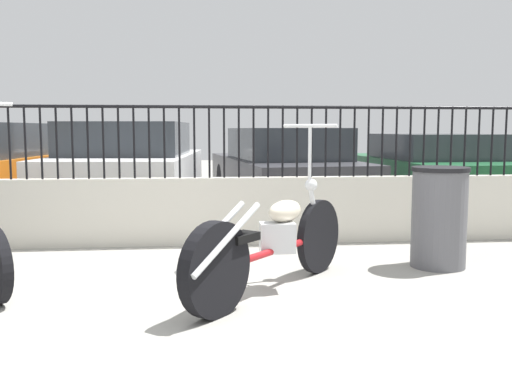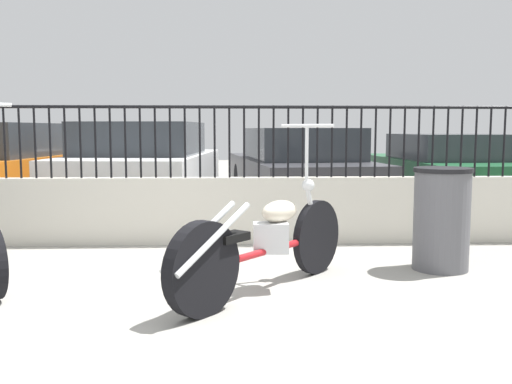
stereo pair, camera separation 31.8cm
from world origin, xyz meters
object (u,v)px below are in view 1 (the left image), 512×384
object	(u,v)px
car_dark_grey	(284,167)
trash_bin	(439,217)
motorcycle_red	(266,244)
car_green	(432,169)
car_white	(130,168)

from	to	relation	value
car_dark_grey	trash_bin	bearing A→B (deg)	-176.17
motorcycle_red	car_green	distance (m)	5.98
car_dark_grey	motorcycle_red	bearing A→B (deg)	163.47
trash_bin	motorcycle_red	bearing A→B (deg)	-156.30
motorcycle_red	car_dark_grey	distance (m)	5.28
trash_bin	car_dark_grey	bearing A→B (deg)	100.40
trash_bin	car_white	bearing A→B (deg)	130.84
trash_bin	car_green	world-z (taller)	car_green
car_white	car_green	bearing A→B (deg)	-81.56
motorcycle_red	trash_bin	xyz separation A→B (m)	(1.73, 0.76, 0.07)
motorcycle_red	car_dark_grey	size ratio (longest dim) A/B	0.36
trash_bin	car_dark_grey	xyz separation A→B (m)	(-0.82, 4.44, 0.19)
car_white	car_green	size ratio (longest dim) A/B	1.00
car_dark_grey	car_green	size ratio (longest dim) A/B	1.14
motorcycle_red	car_white	bearing A→B (deg)	59.29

